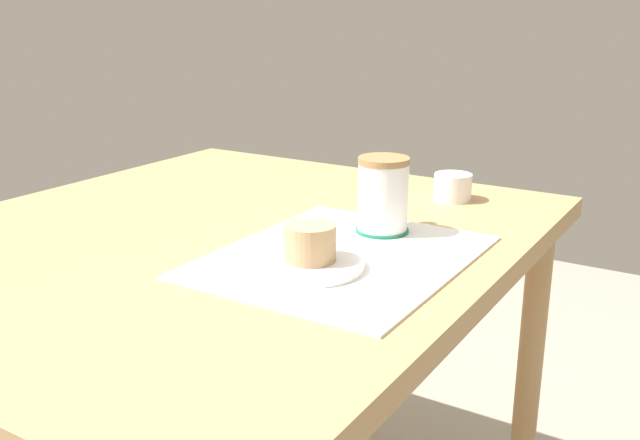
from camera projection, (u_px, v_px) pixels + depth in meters
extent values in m
cylinder|color=tan|center=(528.00, 381.00, 1.45)|extent=(0.05, 0.05, 0.69)
cylinder|color=tan|center=(220.00, 298.00, 1.85)|extent=(0.05, 0.05, 0.69)
cube|color=tan|center=(216.00, 242.00, 1.16)|extent=(1.06, 0.91, 0.04)
cylinder|color=brown|center=(60.00, 402.00, 1.63)|extent=(0.04, 0.04, 0.42)
cube|color=white|center=(343.00, 256.00, 1.03)|extent=(0.41, 0.33, 0.00)
cylinder|color=white|center=(310.00, 264.00, 0.98)|extent=(0.15, 0.15, 0.01)
cylinder|color=tan|center=(310.00, 242.00, 0.97)|extent=(0.07, 0.07, 0.05)
cylinder|color=#196B4C|center=(382.00, 230.00, 1.14)|extent=(0.08, 0.08, 0.00)
cylinder|color=white|center=(383.00, 197.00, 1.12)|extent=(0.08, 0.08, 0.11)
cylinder|color=#9E7547|center=(384.00, 161.00, 1.10)|extent=(0.08, 0.08, 0.01)
torus|color=white|center=(395.00, 190.00, 1.15)|extent=(0.06, 0.01, 0.06)
cylinder|color=white|center=(453.00, 187.00, 1.33)|extent=(0.07, 0.07, 0.05)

